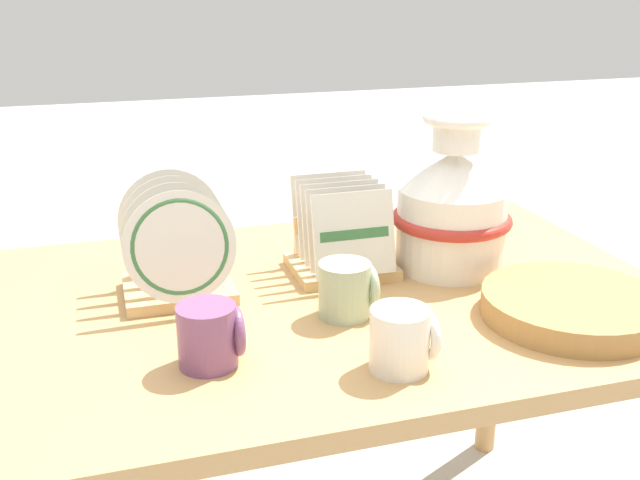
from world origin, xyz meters
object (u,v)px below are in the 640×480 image
mug_cream_glaze (403,339)px  wicker_charger_stack (572,306)px  mug_sage_glaze (347,289)px  dish_rack_square_plates (341,242)px  dish_rack_round_plates (177,255)px  ceramic_vase (452,206)px  mug_plum_glaze (211,335)px

mug_cream_glaze → wicker_charger_stack: bearing=12.4°
wicker_charger_stack → mug_sage_glaze: size_ratio=3.14×
mug_sage_glaze → mug_cream_glaze: (0.02, -0.20, 0.00)m
dish_rack_square_plates → wicker_charger_stack: bearing=-45.2°
mug_sage_glaze → mug_cream_glaze: 0.20m
dish_rack_square_plates → wicker_charger_stack: 0.46m
dish_rack_round_plates → mug_cream_glaze: 0.47m
dish_rack_square_plates → wicker_charger_stack: dish_rack_square_plates is taller
dish_rack_square_plates → mug_cream_glaze: bearing=-95.0°
wicker_charger_stack → mug_sage_glaze: bearing=161.6°
dish_rack_round_plates → dish_rack_square_plates: bearing=5.2°
ceramic_vase → mug_plum_glaze: bearing=-153.6°
dish_rack_round_plates → mug_sage_glaze: bearing=-31.4°
mug_plum_glaze → mug_cream_glaze: same height
ceramic_vase → mug_plum_glaze: 0.60m
dish_rack_round_plates → mug_sage_glaze: (0.27, -0.17, -0.03)m
dish_rack_square_plates → mug_cream_glaze: size_ratio=2.00×
dish_rack_square_plates → wicker_charger_stack: size_ratio=0.64×
mug_sage_glaze → mug_plum_glaze: size_ratio=1.00×
wicker_charger_stack → mug_cream_glaze: (-0.36, -0.08, 0.03)m
dish_rack_square_plates → dish_rack_round_plates: bearing=-174.8°
ceramic_vase → mug_sage_glaze: (-0.28, -0.16, -0.08)m
dish_rack_round_plates → mug_sage_glaze: 0.32m
wicker_charger_stack → mug_plum_glaze: size_ratio=3.14×
dish_rack_square_plates → mug_plum_glaze: bearing=-135.9°
wicker_charger_stack → ceramic_vase: bearing=108.9°
dish_rack_round_plates → wicker_charger_stack: dish_rack_round_plates is taller
dish_rack_round_plates → mug_plum_glaze: dish_rack_round_plates is taller
ceramic_vase → dish_rack_square_plates: ceramic_vase is taller
mug_sage_glaze → wicker_charger_stack: bearing=-18.4°
dish_rack_round_plates → mug_plum_glaze: size_ratio=2.20×
dish_rack_square_plates → mug_cream_glaze: dish_rack_square_plates is taller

